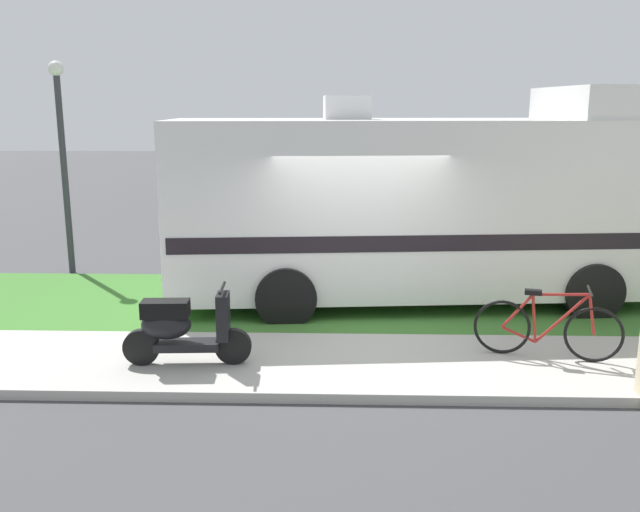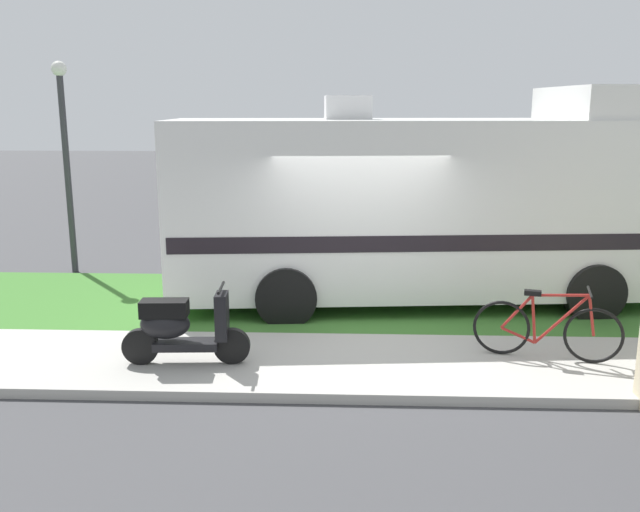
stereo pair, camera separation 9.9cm
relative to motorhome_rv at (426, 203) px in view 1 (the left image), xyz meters
name	(u,v)px [view 1 (the left image)]	position (x,y,z in m)	size (l,w,h in m)	color
ground_plane	(360,337)	(-1.09, -1.79, -1.65)	(80.00, 80.00, 0.00)	#424244
sidewalk	(363,365)	(-1.09, -2.99, -1.59)	(24.00, 2.00, 0.12)	#ADAAA3
grass_strip	(358,304)	(-1.09, -0.29, -1.61)	(24.00, 3.40, 0.08)	#3D752D
motorhome_rv	(426,203)	(0.00, 0.00, 0.00)	(8.06, 3.11, 3.48)	silver
scooter	(182,328)	(-3.28, -3.17, -1.07)	(1.55, 0.50, 0.97)	black
bicycle	(547,328)	(1.18, -2.82, -1.14)	(1.73, 0.60, 0.90)	black
pickup_truck_near	(408,204)	(0.18, 4.58, -0.68)	(5.26, 2.24, 1.84)	silver
street_lamp_post	(62,146)	(-6.61, 1.81, 0.79)	(0.28, 0.28, 3.99)	#333338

